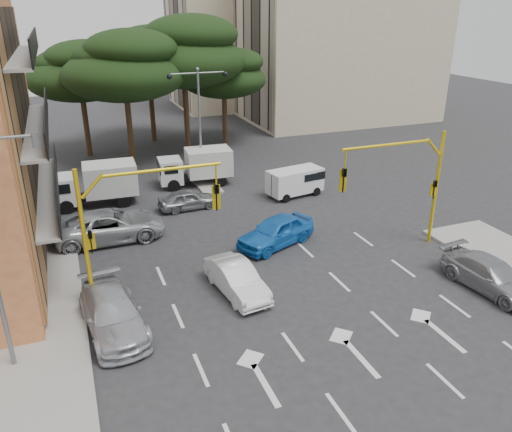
{
  "coord_description": "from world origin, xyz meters",
  "views": [
    {
      "loc": [
        -8.74,
        -17.08,
        11.61
      ],
      "look_at": [
        -0.11,
        5.06,
        1.6
      ],
      "focal_mm": 35.0,
      "sensor_mm": 36.0,
      "label": 1
    }
  ],
  "objects_px": {
    "signal_mast_right": "(409,176)",
    "box_truck_b": "(196,167)",
    "signal_mast_left": "(129,215)",
    "car_silver_wagon": "(113,313)",
    "street_lamp_center": "(199,105)",
    "box_truck_a": "(95,185)",
    "car_silver_parked": "(491,275)",
    "van_white": "(295,182)",
    "car_silver_cross_b": "(188,199)",
    "car_silver_cross_a": "(110,226)",
    "car_white_hatch": "(236,279)",
    "car_blue_compact": "(276,231)"
  },
  "relations": [
    {
      "from": "signal_mast_right",
      "to": "box_truck_b",
      "type": "xyz_separation_m",
      "value": [
        -7.36,
        13.51,
        -2.63
      ]
    },
    {
      "from": "signal_mast_left",
      "to": "car_silver_wagon",
      "type": "bearing_deg",
      "value": -121.21
    },
    {
      "from": "street_lamp_center",
      "to": "box_truck_a",
      "type": "relative_size",
      "value": 1.47
    },
    {
      "from": "car_silver_parked",
      "to": "van_white",
      "type": "xyz_separation_m",
      "value": [
        -2.93,
        13.96,
        0.23
      ]
    },
    {
      "from": "signal_mast_right",
      "to": "car_silver_cross_b",
      "type": "height_order",
      "value": "signal_mast_right"
    },
    {
      "from": "car_silver_wagon",
      "to": "car_silver_cross_b",
      "type": "distance_m",
      "value": 12.6
    },
    {
      "from": "street_lamp_center",
      "to": "van_white",
      "type": "bearing_deg",
      "value": -45.31
    },
    {
      "from": "car_silver_cross_b",
      "to": "box_truck_a",
      "type": "distance_m",
      "value": 5.93
    },
    {
      "from": "car_silver_cross_a",
      "to": "car_silver_parked",
      "type": "bearing_deg",
      "value": -127.56
    },
    {
      "from": "car_white_hatch",
      "to": "car_silver_parked",
      "type": "height_order",
      "value": "car_silver_parked"
    },
    {
      "from": "car_white_hatch",
      "to": "box_truck_a",
      "type": "distance_m",
      "value": 14.0
    },
    {
      "from": "car_blue_compact",
      "to": "box_truck_b",
      "type": "bearing_deg",
      "value": 164.92
    },
    {
      "from": "car_silver_parked",
      "to": "signal_mast_left",
      "type": "bearing_deg",
      "value": 155.23
    },
    {
      "from": "car_silver_parked",
      "to": "signal_mast_right",
      "type": "bearing_deg",
      "value": 96.05
    },
    {
      "from": "signal_mast_right",
      "to": "car_blue_compact",
      "type": "height_order",
      "value": "signal_mast_right"
    },
    {
      "from": "signal_mast_right",
      "to": "car_white_hatch",
      "type": "relative_size",
      "value": 1.47
    },
    {
      "from": "car_white_hatch",
      "to": "car_silver_cross_a",
      "type": "xyz_separation_m",
      "value": [
        -4.53,
        7.54,
        0.14
      ]
    },
    {
      "from": "street_lamp_center",
      "to": "car_silver_parked",
      "type": "xyz_separation_m",
      "value": [
        7.87,
        -18.96,
        -4.74
      ]
    },
    {
      "from": "car_silver_cross_b",
      "to": "box_truck_a",
      "type": "relative_size",
      "value": 0.68
    },
    {
      "from": "car_white_hatch",
      "to": "signal_mast_left",
      "type": "bearing_deg",
      "value": 156.83
    },
    {
      "from": "car_silver_parked",
      "to": "van_white",
      "type": "relative_size",
      "value": 1.29
    },
    {
      "from": "car_silver_cross_a",
      "to": "van_white",
      "type": "bearing_deg",
      "value": -78.46
    },
    {
      "from": "car_white_hatch",
      "to": "box_truck_a",
      "type": "bearing_deg",
      "value": 102.19
    },
    {
      "from": "street_lamp_center",
      "to": "box_truck_a",
      "type": "bearing_deg",
      "value": -164.93
    },
    {
      "from": "van_white",
      "to": "box_truck_a",
      "type": "relative_size",
      "value": 0.69
    },
    {
      "from": "signal_mast_left",
      "to": "car_silver_cross_a",
      "type": "xyz_separation_m",
      "value": [
        -0.4,
        6.4,
        -3.07
      ]
    },
    {
      "from": "box_truck_a",
      "to": "car_silver_wagon",
      "type": "bearing_deg",
      "value": 179.96
    },
    {
      "from": "street_lamp_center",
      "to": "car_white_hatch",
      "type": "bearing_deg",
      "value": -99.99
    },
    {
      "from": "signal_mast_right",
      "to": "street_lamp_center",
      "type": "relative_size",
      "value": 0.77
    },
    {
      "from": "signal_mast_right",
      "to": "car_silver_wagon",
      "type": "relative_size",
      "value": 1.2
    },
    {
      "from": "signal_mast_right",
      "to": "box_truck_b",
      "type": "bearing_deg",
      "value": 118.57
    },
    {
      "from": "signal_mast_right",
      "to": "car_silver_cross_b",
      "type": "distance_m",
      "value": 13.33
    },
    {
      "from": "car_white_hatch",
      "to": "car_silver_cross_a",
      "type": "height_order",
      "value": "car_silver_cross_a"
    },
    {
      "from": "car_silver_wagon",
      "to": "car_silver_cross_a",
      "type": "relative_size",
      "value": 0.85
    },
    {
      "from": "signal_mast_left",
      "to": "box_truck_a",
      "type": "height_order",
      "value": "signal_mast_left"
    },
    {
      "from": "van_white",
      "to": "car_silver_cross_b",
      "type": "bearing_deg",
      "value": -101.63
    },
    {
      "from": "street_lamp_center",
      "to": "box_truck_b",
      "type": "distance_m",
      "value": 4.24
    },
    {
      "from": "box_truck_b",
      "to": "street_lamp_center",
      "type": "bearing_deg",
      "value": -43.23
    },
    {
      "from": "signal_mast_left",
      "to": "street_lamp_center",
      "type": "distance_m",
      "value": 15.65
    },
    {
      "from": "street_lamp_center",
      "to": "car_silver_wagon",
      "type": "xyz_separation_m",
      "value": [
        -8.0,
        -15.98,
        -4.7
      ]
    },
    {
      "from": "box_truck_a",
      "to": "street_lamp_center",
      "type": "bearing_deg",
      "value": -72.64
    },
    {
      "from": "car_blue_compact",
      "to": "van_white",
      "type": "bearing_deg",
      "value": 124.94
    },
    {
      "from": "signal_mast_left",
      "to": "signal_mast_right",
      "type": "bearing_deg",
      "value": 0.0
    },
    {
      "from": "car_silver_cross_a",
      "to": "box_truck_b",
      "type": "xyz_separation_m",
      "value": [
        6.65,
        7.11,
        0.44
      ]
    },
    {
      "from": "car_silver_wagon",
      "to": "car_silver_cross_a",
      "type": "height_order",
      "value": "car_silver_cross_a"
    },
    {
      "from": "box_truck_b",
      "to": "van_white",
      "type": "bearing_deg",
      "value": -124.7
    },
    {
      "from": "car_silver_wagon",
      "to": "car_silver_cross_a",
      "type": "xyz_separation_m",
      "value": [
        0.8,
        8.37,
        0.09
      ]
    },
    {
      "from": "van_white",
      "to": "box_truck_a",
      "type": "bearing_deg",
      "value": -113.48
    },
    {
      "from": "car_silver_wagon",
      "to": "car_silver_cross_a",
      "type": "bearing_deg",
      "value": 78.69
    },
    {
      "from": "signal_mast_left",
      "to": "car_silver_wagon",
      "type": "height_order",
      "value": "signal_mast_left"
    }
  ]
}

